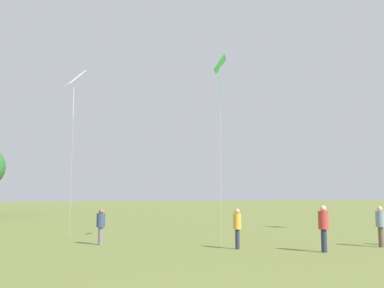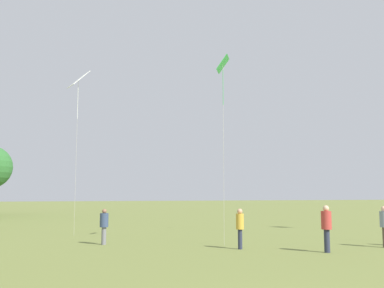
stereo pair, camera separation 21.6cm
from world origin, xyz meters
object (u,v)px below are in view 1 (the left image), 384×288
Objects in this scene: person_standing_6 at (237,225)px; kite_2 at (74,82)px; kite_0 at (220,71)px; person_standing_4 at (323,224)px; person_standing_2 at (380,223)px; person_standing_5 at (101,224)px.

person_standing_6 is 0.18× the size of kite_2.
kite_0 reaches higher than person_standing_6.
person_standing_6 is at bearing -90.71° from person_standing_4.
kite_2 is at bearing -65.28° from kite_0.
person_standing_4 is at bearing 70.78° from kite_2.
person_standing_2 is at bearing 81.67° from kite_2.
person_standing_4 reaches higher than person_standing_6.
kite_2 is (-5.78, 8.53, 7.47)m from person_standing_6.
kite_0 is at bearing 12.25° from person_standing_5.
kite_0 reaches higher than person_standing_5.
person_standing_6 is (-2.66, 2.09, -0.08)m from person_standing_4.
person_standing_4 is at bearing -1.09° from person_standing_5.
person_standing_4 is 0.21× the size of kite_0.
kite_2 reaches higher than person_standing_5.
person_standing_5 is at bearing -36.44° from person_standing_2.
person_standing_2 is 0.96× the size of person_standing_4.
kite_2 is (-5.72, 7.09, 0.64)m from kite_0.
person_standing_4 is 3.39m from person_standing_6.
person_standing_5 is (-7.61, 5.64, -0.14)m from person_standing_4.
person_standing_5 is 9.06m from kite_2.
person_standing_5 is (-10.92, 5.10, -0.09)m from person_standing_2.
kite_2 reaches higher than person_standing_4.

